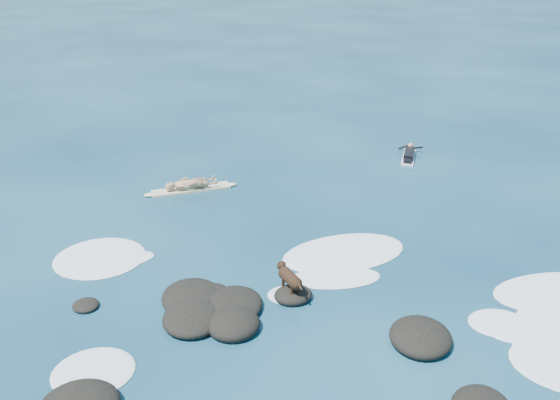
{
  "coord_description": "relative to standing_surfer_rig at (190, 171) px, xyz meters",
  "views": [
    {
      "loc": [
        -2.41,
        -12.57,
        8.06
      ],
      "look_at": [
        -1.36,
        4.0,
        0.9
      ],
      "focal_mm": 40.0,
      "sensor_mm": 36.0,
      "label": 1
    }
  ],
  "objects": [
    {
      "name": "ground",
      "position": [
        4.18,
        -7.06,
        -0.71
      ],
      "size": [
        160.0,
        160.0,
        0.0
      ],
      "primitive_type": "plane",
      "color": "#0A2642",
      "rests_on": "ground"
    },
    {
      "name": "reef_rocks",
      "position": [
        2.1,
        -8.99,
        -0.61
      ],
      "size": [
        11.2,
        6.67,
        0.52
      ],
      "color": "black",
      "rests_on": "ground"
    },
    {
      "name": "breaking_foam",
      "position": [
        5.57,
        -7.19,
        -0.7
      ],
      "size": [
        15.17,
        8.03,
        0.12
      ],
      "color": "white",
      "rests_on": "ground"
    },
    {
      "name": "standing_surfer_rig",
      "position": [
        0.0,
        0.0,
        0.0
      ],
      "size": [
        3.14,
        1.23,
        1.81
      ],
      "rotation": [
        0.0,
        0.0,
        0.27
      ],
      "color": "beige",
      "rests_on": "ground"
    },
    {
      "name": "paddling_surfer_rig",
      "position": [
        8.21,
        2.84,
        -0.58
      ],
      "size": [
        1.23,
        2.17,
        0.38
      ],
      "rotation": [
        0.0,
        0.0,
        1.25
      ],
      "color": "white",
      "rests_on": "ground"
    },
    {
      "name": "dog",
      "position": [
        2.8,
        -6.83,
        -0.19
      ],
      "size": [
        0.63,
        1.17,
        0.79
      ],
      "rotation": [
        0.0,
        0.0,
        1.98
      ],
      "color": "black",
      "rests_on": "ground"
    }
  ]
}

